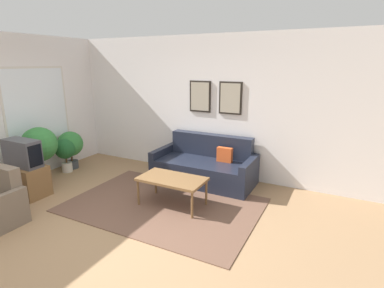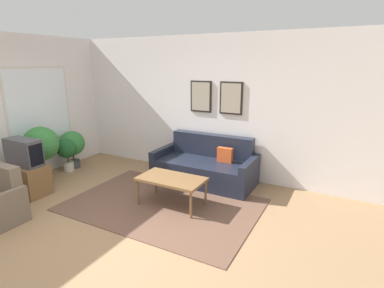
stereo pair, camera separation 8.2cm
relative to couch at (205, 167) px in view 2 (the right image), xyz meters
The scene contains 11 objects.
ground_plane 2.48m from the couch, 100.38° to the right, with size 16.00×16.00×0.00m, color #997551.
area_rug 1.26m from the couch, 97.98° to the right, with size 2.94×1.98×0.01m.
wall_back 1.24m from the couch, 133.31° to the left, with size 8.00×0.09×2.70m.
wall_left_window 3.79m from the couch, 150.63° to the right, with size 0.08×8.00×2.70m.
couch is the anchor object (origin of this frame).
coffee_table 1.15m from the couch, 92.05° to the right, with size 1.03×0.57×0.46m.
tv_stand 3.11m from the couch, 141.55° to the right, with size 0.71×0.44×0.52m.
tv 3.14m from the couch, 141.52° to the right, with size 0.67×0.28×0.45m.
potted_plant_tall 3.08m from the couch, 152.29° to the right, with size 0.63×0.63×1.05m.
potted_plant_by_window 2.91m from the couch, 167.64° to the right, with size 0.52×0.52×0.80m.
potted_plant_small 2.88m from the couch, 163.27° to the right, with size 0.41×0.41×0.70m.
Camera 2 is at (2.72, -2.39, 2.17)m, focal length 28.00 mm.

